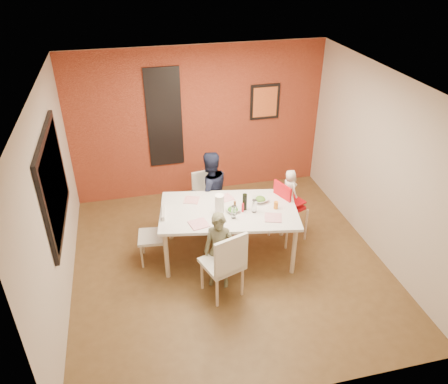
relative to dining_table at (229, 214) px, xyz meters
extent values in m
plane|color=brown|center=(-0.04, -0.18, -0.74)|extent=(4.50, 4.50, 0.00)
cube|color=white|center=(-0.04, -0.18, 1.96)|extent=(4.50, 4.50, 0.02)
cube|color=beige|center=(-0.04, 2.07, 0.61)|extent=(4.50, 0.02, 2.70)
cube|color=beige|center=(-0.04, -2.43, 0.61)|extent=(4.50, 0.02, 2.70)
cube|color=beige|center=(-2.29, -0.18, 0.61)|extent=(0.02, 4.50, 2.70)
cube|color=beige|center=(2.21, -0.18, 0.61)|extent=(0.02, 4.50, 2.70)
cube|color=maroon|center=(-0.04, 2.05, 0.61)|extent=(4.50, 0.02, 2.70)
cube|color=black|center=(-2.26, 0.02, 0.81)|extent=(0.05, 1.70, 1.30)
cube|color=black|center=(-2.25, 0.02, 0.81)|extent=(0.02, 1.55, 1.15)
cube|color=silver|center=(-0.64, 2.03, 0.76)|extent=(0.55, 0.03, 1.70)
cube|color=black|center=(-0.64, 2.03, 0.76)|extent=(0.60, 0.03, 1.76)
cube|color=black|center=(1.16, 2.03, 0.91)|extent=(0.54, 0.03, 0.64)
cube|color=orange|center=(1.16, 2.01, 0.91)|extent=(0.44, 0.01, 0.54)
cube|color=white|center=(0.00, 0.00, 0.05)|extent=(2.12, 1.42, 0.04)
cylinder|color=beige|center=(-0.96, -0.29, -0.36)|extent=(0.07, 0.07, 0.77)
cylinder|color=beige|center=(-0.80, 0.61, -0.36)|extent=(0.07, 0.07, 0.77)
cylinder|color=beige|center=(0.80, -0.61, -0.36)|extent=(0.07, 0.07, 0.77)
cylinder|color=beige|center=(0.96, 0.29, -0.36)|extent=(0.07, 0.07, 0.77)
cube|color=silver|center=(-0.28, -0.76, -0.25)|extent=(0.61, 0.61, 0.05)
cube|color=silver|center=(-0.21, -0.97, 0.02)|extent=(0.47, 0.20, 0.55)
cylinder|color=beige|center=(-0.15, -0.51, -0.51)|extent=(0.04, 0.04, 0.47)
cylinder|color=beige|center=(-0.03, -0.88, -0.51)|extent=(0.04, 0.04, 0.47)
cylinder|color=beige|center=(-0.53, -0.64, -0.51)|extent=(0.04, 0.04, 0.47)
cylinder|color=beige|center=(-0.40, -1.01, -0.51)|extent=(0.04, 0.04, 0.47)
cube|color=white|center=(-0.12, 0.94, -0.32)|extent=(0.47, 0.47, 0.05)
cube|color=white|center=(-0.15, 1.12, -0.09)|extent=(0.41, 0.10, 0.47)
cylinder|color=beige|center=(-0.26, 0.74, -0.54)|extent=(0.03, 0.03, 0.40)
cylinder|color=beige|center=(-0.31, 1.07, -0.54)|extent=(0.03, 0.03, 0.40)
cylinder|color=beige|center=(0.07, 0.80, -0.54)|extent=(0.03, 0.03, 0.40)
cylinder|color=beige|center=(0.02, 1.13, -0.54)|extent=(0.03, 0.03, 0.40)
cube|color=beige|center=(-1.11, 0.14, -0.33)|extent=(0.45, 0.45, 0.05)
cube|color=beige|center=(-0.93, 0.12, -0.09)|extent=(0.08, 0.41, 0.47)
cylinder|color=#C3B191|center=(-1.26, 0.33, -0.54)|extent=(0.03, 0.03, 0.40)
cylinder|color=#C3B191|center=(-0.92, 0.29, -0.54)|extent=(0.03, 0.03, 0.40)
cylinder|color=#C3B191|center=(-1.30, -0.01, -0.54)|extent=(0.03, 0.03, 0.40)
cylinder|color=#C3B191|center=(-0.96, -0.04, -0.54)|extent=(0.03, 0.03, 0.40)
cube|color=red|center=(1.02, 0.21, -0.16)|extent=(0.47, 0.47, 0.05)
cube|color=red|center=(0.86, 0.14, 0.09)|extent=(0.16, 0.35, 0.43)
cube|color=red|center=(1.02, 0.21, -0.05)|extent=(0.47, 0.47, 0.02)
cylinder|color=beige|center=(1.28, 0.09, -0.46)|extent=(0.03, 0.03, 0.56)
cylinder|color=beige|center=(0.91, -0.06, -0.46)|extent=(0.03, 0.03, 0.56)
cylinder|color=beige|center=(1.13, 0.47, -0.46)|extent=(0.03, 0.03, 0.56)
cylinder|color=beige|center=(0.76, 0.32, -0.46)|extent=(0.03, 0.03, 0.56)
imported|color=brown|center=(-0.28, -0.60, -0.17)|extent=(0.49, 0.41, 1.15)
imported|color=black|center=(-0.12, 0.78, -0.06)|extent=(0.77, 0.66, 1.37)
imported|color=silver|center=(1.00, 0.21, 0.17)|extent=(0.26, 0.33, 0.60)
cube|color=white|center=(-0.49, -0.27, 0.08)|extent=(0.29, 0.29, 0.01)
cube|color=white|center=(0.03, 0.32, 0.08)|extent=(0.26, 0.26, 0.01)
cube|color=white|center=(0.55, -0.35, 0.08)|extent=(0.30, 0.30, 0.01)
cube|color=white|center=(-0.48, 0.37, 0.08)|extent=(0.27, 0.27, 0.01)
imported|color=white|center=(0.05, -0.06, 0.10)|extent=(0.23, 0.23, 0.05)
imported|color=silver|center=(0.51, 0.11, 0.10)|extent=(0.28, 0.28, 0.06)
cylinder|color=black|center=(0.22, -0.05, 0.20)|extent=(0.07, 0.07, 0.25)
cylinder|color=white|center=(0.02, -0.22, 0.17)|extent=(0.07, 0.07, 0.19)
cylinder|color=white|center=(0.34, -0.14, 0.17)|extent=(0.07, 0.07, 0.20)
cylinder|color=white|center=(-0.15, -0.06, 0.22)|extent=(0.13, 0.13, 0.29)
cylinder|color=red|center=(0.18, -0.10, 0.14)|extent=(0.03, 0.03, 0.13)
cylinder|color=#2E6C24|center=(0.09, 0.01, 0.13)|extent=(0.03, 0.03, 0.12)
cylinder|color=brown|center=(0.09, -0.01, 0.14)|extent=(0.03, 0.03, 0.14)
cylinder|color=orange|center=(0.67, -0.13, 0.13)|extent=(0.06, 0.06, 0.11)
camera|label=1|loc=(-1.28, -5.10, 3.50)|focal=35.00mm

